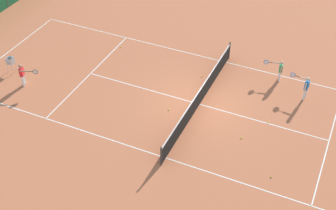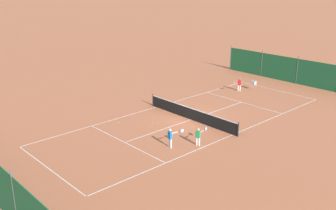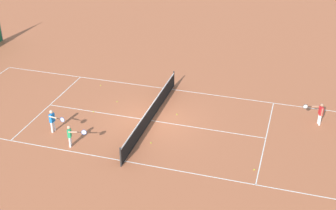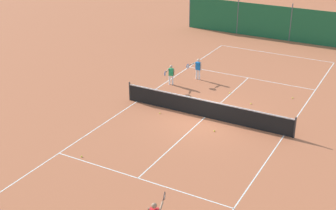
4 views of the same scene
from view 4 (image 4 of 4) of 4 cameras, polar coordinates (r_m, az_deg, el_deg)
name	(u,v)px [view 4 (image 4 of 4)]	position (r m, az deg, el deg)	size (l,w,h in m)	color
ground_plane	(205,117)	(23.91, 4.52, -1.50)	(600.00, 600.00, 0.00)	#B7603D
court_line_markings	(205,117)	(23.90, 4.52, -1.49)	(8.25, 23.85, 0.01)	white
tennis_net	(205,108)	(23.69, 4.56, -0.41)	(9.18, 0.08, 1.06)	#2D2D2D
windscreen_fence_far	(291,24)	(37.37, 14.72, 9.49)	(17.28, 0.08, 2.90)	#1E6038
player_near_service	(198,68)	(28.53, 3.63, 4.58)	(0.56, 1.05, 1.32)	white
player_near_baseline	(171,74)	(27.66, 0.34, 3.86)	(0.40, 1.05, 1.21)	white
tennis_ball_service_box	(160,113)	(24.21, -1.00, -0.99)	(0.07, 0.07, 0.07)	#CCE033
tennis_ball_by_net_right	(251,104)	(25.69, 10.08, 0.16)	(0.07, 0.07, 0.07)	#CCE033
tennis_ball_mid_court	(293,98)	(26.91, 14.96, 0.84)	(0.07, 0.07, 0.07)	#CCE033
tennis_ball_by_net_left	(82,157)	(20.66, -10.49, -6.19)	(0.07, 0.07, 0.07)	#CCE033
tennis_ball_alley_left	(230,93)	(26.88, 7.54, 1.46)	(0.07, 0.07, 0.07)	#CCE033
tennis_ball_near_corner	(214,131)	(22.52, 5.67, -3.16)	(0.07, 0.07, 0.07)	#CCE033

